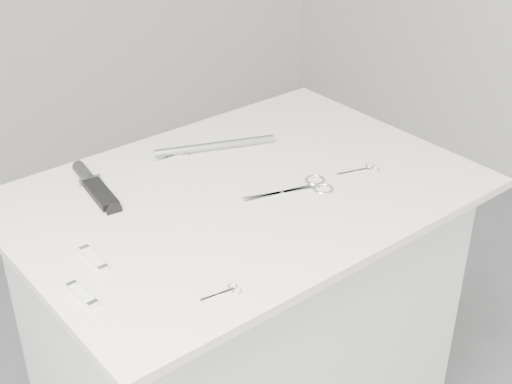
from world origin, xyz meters
TOP-DOWN VIEW (x-y plane):
  - plinth at (0.00, 0.00)m, footprint 0.90×0.60m
  - display_board at (0.00, 0.00)m, footprint 1.00×0.70m
  - large_shears at (0.11, -0.09)m, footprint 0.20×0.11m
  - embroidery_scissors_a at (0.27, -0.11)m, footprint 0.10×0.06m
  - embroidery_scissors_b at (-0.02, 0.22)m, footprint 0.09×0.04m
  - tiny_scissors at (-0.25, -0.27)m, footprint 0.08×0.03m
  - sheathed_knife at (-0.25, 0.21)m, footprint 0.06×0.21m
  - pocket_knife_a at (-0.45, -0.12)m, footprint 0.02×0.08m
  - pocket_knife_b at (-0.38, -0.04)m, footprint 0.02×0.09m
  - metal_rail at (0.07, 0.19)m, footprint 0.28×0.13m

SIDE VIEW (x-z plane):
  - plinth at x=0.00m, z-range 0.00..0.90m
  - display_board at x=0.00m, z-range 0.90..0.92m
  - tiny_scissors at x=-0.25m, z-range 0.92..0.92m
  - embroidery_scissors_b at x=-0.02m, z-range 0.92..0.92m
  - embroidery_scissors_a at x=0.27m, z-range 0.92..0.92m
  - large_shears at x=0.11m, z-range 0.92..0.93m
  - pocket_knife_a at x=-0.45m, z-range 0.92..0.93m
  - pocket_knife_b at x=-0.38m, z-range 0.92..0.93m
  - sheathed_knife at x=-0.25m, z-range 0.91..0.94m
  - metal_rail at x=0.07m, z-range 0.92..0.94m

